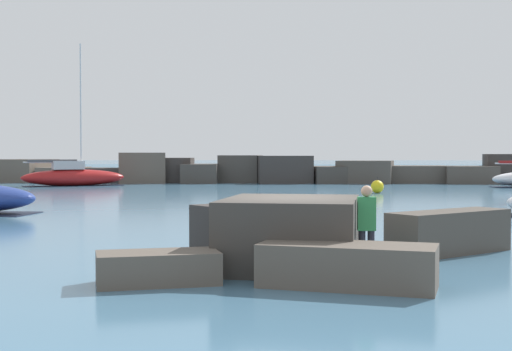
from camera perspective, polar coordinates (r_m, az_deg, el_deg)
ground_plane at (r=15.50m, az=2.69°, el=-7.07°), size 600.00×600.00×0.00m
open_sea_beyond at (r=120.46m, az=3.41°, el=0.54°), size 400.00×116.00×0.01m
breakwater_jetty at (r=60.40m, az=6.11°, el=0.35°), size 64.09×7.01×2.54m
foreground_rocks at (r=15.09m, az=4.30°, el=-4.98°), size 8.99×6.96×1.45m
sailboat_moored_2 at (r=55.63m, az=-14.43°, el=-0.06°), size 7.68×5.28×10.77m
mooring_buoy_orange_near at (r=44.38m, az=9.68°, el=-0.89°), size 0.79×0.79×0.99m
person_on_rocks at (r=14.38m, az=8.84°, el=-3.83°), size 0.36×0.23×1.74m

